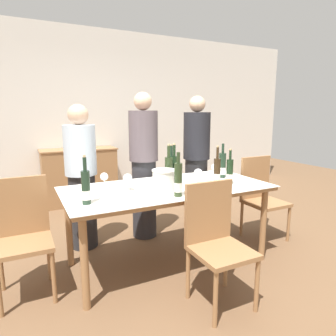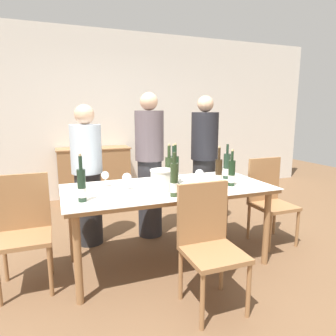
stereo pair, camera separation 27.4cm
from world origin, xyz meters
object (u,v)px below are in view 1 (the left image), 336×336
object	(u,v)px
wine_glass_1	(104,177)
wine_bottle_7	(230,172)
person_host	(81,178)
person_guest_left	(144,166)
wine_bottle_5	(217,172)
ice_bucket	(164,180)
wine_bottle_0	(169,172)
chair_right_end	(260,193)
wine_bottle_3	(222,166)
person_guest_right	(196,163)
wine_bottle_6	(86,188)
wine_bottle_1	(174,171)
wine_glass_0	(128,179)
wine_glass_2	(215,167)
wine_glass_3	(198,173)
chair_left_end	(23,229)
dining_table	(168,194)
wine_bottle_2	(171,170)
wine_bottle_4	(178,180)
chair_near_front	(216,236)
sideboard_cabinet	(80,176)

from	to	relation	value
wine_glass_1	wine_bottle_7	bearing A→B (deg)	-18.67
person_host	person_guest_left	bearing A→B (deg)	-1.91
wine_bottle_5	wine_glass_1	xyz separation A→B (m)	(-1.03, 0.33, -0.02)
ice_bucket	wine_bottle_0	bearing A→B (deg)	52.44
wine_bottle_0	chair_right_end	size ratio (longest dim) A/B	0.43
wine_bottle_3	person_guest_right	distance (m)	0.61
wine_bottle_6	person_host	world-z (taller)	person_host
wine_bottle_1	wine_glass_0	size ratio (longest dim) A/B	2.60
wine_glass_2	wine_glass_3	xyz separation A→B (m)	(-0.35, -0.22, 0.01)
wine_glass_2	chair_left_end	size ratio (longest dim) A/B	0.15
wine_bottle_6	chair_left_end	distance (m)	0.65
dining_table	wine_bottle_6	world-z (taller)	wine_bottle_6
wine_bottle_2	chair_left_end	xyz separation A→B (m)	(-1.38, -0.06, -0.36)
wine_bottle_5	wine_bottle_6	world-z (taller)	wine_bottle_6
chair_left_end	person_host	xyz separation A→B (m)	(0.60, 0.64, 0.23)
wine_bottle_3	wine_bottle_4	distance (m)	0.88
wine_bottle_7	ice_bucket	bearing A→B (deg)	176.51
wine_bottle_1	chair_near_front	world-z (taller)	wine_bottle_1
wine_bottle_6	person_guest_left	bearing A→B (deg)	47.22
wine_bottle_1	wine_bottle_5	world-z (taller)	wine_bottle_1
wine_bottle_3	wine_bottle_6	bearing A→B (deg)	-168.68
wine_bottle_7	person_guest_right	size ratio (longest dim) A/B	0.21
wine_bottle_2	person_guest_right	xyz separation A→B (m)	(0.63, 0.55, -0.07)
wine_glass_0	chair_right_end	distance (m)	1.69
wine_bottle_3	chair_left_end	world-z (taller)	wine_bottle_3
wine_bottle_7	person_guest_left	size ratio (longest dim) A/B	0.21
sideboard_cabinet	person_guest_right	size ratio (longest dim) A/B	0.70
wine_bottle_1	wine_glass_1	xyz separation A→B (m)	(-0.66, 0.13, -0.03)
wine_bottle_0	chair_right_end	xyz separation A→B (m)	(1.24, 0.07, -0.37)
chair_left_end	wine_bottle_1	bearing A→B (deg)	-0.82
wine_bottle_3	wine_glass_3	bearing A→B (deg)	-160.72
sideboard_cabinet	person_guest_left	size ratio (longest dim) A/B	0.69
wine_bottle_3	dining_table	bearing A→B (deg)	-172.05
wine_bottle_3	wine_bottle_5	world-z (taller)	wine_bottle_5
wine_bottle_5	wine_bottle_7	bearing A→B (deg)	-28.45
chair_left_end	wine_bottle_6	bearing A→B (deg)	-32.46
wine_bottle_0	wine_glass_0	world-z (taller)	wine_bottle_0
wine_bottle_0	wine_bottle_5	bearing A→B (deg)	-18.11
wine_glass_3	person_guest_left	size ratio (longest dim) A/B	0.09
wine_bottle_5	chair_left_end	bearing A→B (deg)	172.98
dining_table	wine_glass_0	distance (m)	0.43
wine_bottle_4	wine_glass_3	size ratio (longest dim) A/B	2.43
wine_glass_2	person_guest_right	size ratio (longest dim) A/B	0.09
wine_bottle_2	person_host	xyz separation A→B (m)	(-0.78, 0.58, -0.12)
wine_bottle_1	person_host	world-z (taller)	person_host
wine_bottle_5	wine_glass_3	bearing A→B (deg)	152.36
dining_table	wine_bottle_1	xyz separation A→B (m)	(0.10, 0.07, 0.20)
wine_glass_0	person_guest_left	world-z (taller)	person_guest_left
wine_bottle_1	wine_bottle_2	size ratio (longest dim) A/B	1.04
sideboard_cabinet	person_guest_left	xyz separation A→B (m)	(0.43, -1.68, 0.40)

